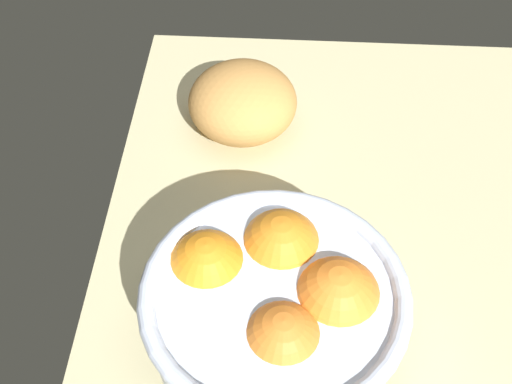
# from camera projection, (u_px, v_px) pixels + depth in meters

# --- Properties ---
(ground_plane) EXTENTS (0.83, 0.61, 0.03)m
(ground_plane) POSITION_uv_depth(u_px,v_px,m) (388.00, 296.00, 0.71)
(ground_plane) COLOR #C7BF91
(fruit_bowl) EXTENTS (0.24, 0.24, 0.11)m
(fruit_bowl) POSITION_uv_depth(u_px,v_px,m) (276.00, 305.00, 0.61)
(fruit_bowl) COLOR silver
(fruit_bowl) RESTS_ON ground
(bread_loaf) EXTENTS (0.18, 0.18, 0.08)m
(bread_loaf) POSITION_uv_depth(u_px,v_px,m) (243.00, 102.00, 0.82)
(bread_loaf) COLOR #C68C47
(bread_loaf) RESTS_ON ground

